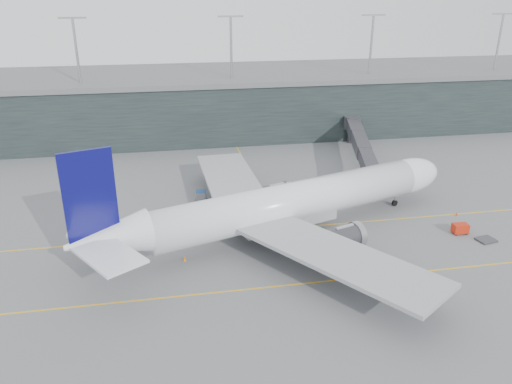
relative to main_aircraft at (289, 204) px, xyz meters
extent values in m
plane|color=#5B5C61|center=(-6.30, 5.70, -4.98)|extent=(320.00, 320.00, 0.00)
cube|color=yellow|center=(-6.30, 1.70, -4.97)|extent=(160.00, 0.25, 0.02)
cube|color=yellow|center=(-6.30, -14.30, -4.97)|extent=(160.00, 0.25, 0.02)
cube|color=yellow|center=(-1.30, 25.70, -4.97)|extent=(0.25, 60.00, 0.02)
cube|color=black|center=(-6.30, 63.70, 2.02)|extent=(240.00, 35.00, 14.00)
cube|color=#5C5E61|center=(-6.30, 63.70, 9.62)|extent=(240.00, 36.00, 1.20)
cylinder|color=#9E9EA3|center=(-36.30, 53.70, 17.02)|extent=(0.60, 0.60, 14.00)
cylinder|color=#9E9EA3|center=(-1.30, 53.70, 17.02)|extent=(0.60, 0.60, 14.00)
cylinder|color=#9E9EA3|center=(33.70, 53.70, 17.02)|extent=(0.60, 0.60, 14.00)
cylinder|color=#9E9EA3|center=(68.70, 53.70, 17.02)|extent=(0.60, 0.60, 14.00)
cylinder|color=white|center=(0.43, 0.14, 0.16)|extent=(44.23, 19.74, 6.01)
ellipsoid|color=white|center=(22.98, 7.62, 0.16)|extent=(13.87, 9.68, 6.01)
cone|color=white|center=(-25.80, -8.55, 0.84)|extent=(11.94, 8.83, 5.77)
cube|color=#96999E|center=(-0.49, -0.16, -2.17)|extent=(16.25, 9.48, 1.94)
cube|color=black|center=(26.47, 8.77, 1.13)|extent=(2.94, 3.43, 0.78)
cube|color=#96999E|center=(2.39, -15.04, -0.81)|extent=(23.07, 28.14, 0.53)
cylinder|color=#37373C|center=(5.17, -7.99, -2.46)|extent=(7.51, 5.36, 3.39)
cube|color=#96999E|center=(-7.06, 13.49, -0.81)|extent=(9.87, 28.45, 0.53)
cylinder|color=#37373C|center=(-0.63, 9.49, -2.46)|extent=(7.51, 5.36, 3.39)
cube|color=#0A0952|center=(-27.18, -9.01, 6.95)|extent=(6.13, 2.44, 11.64)
cube|color=white|center=(-25.05, -13.92, 1.32)|extent=(9.25, 10.22, 0.34)
cube|color=white|center=(-28.40, -3.80, 1.32)|extent=(5.83, 9.02, 0.34)
cylinder|color=black|center=(20.67, 6.85, -4.45)|extent=(1.13, 0.70, 1.07)
cylinder|color=#9E9EA3|center=(20.67, 6.85, -3.72)|extent=(0.29, 0.29, 2.52)
cylinder|color=black|center=(-1.79, -5.50, -4.35)|extent=(1.35, 0.86, 1.26)
cylinder|color=black|center=(-4.72, 3.34, -4.35)|extent=(1.35, 0.86, 1.26)
cube|color=#302F35|center=(16.66, 6.77, 0.02)|extent=(4.02, 4.30, 2.80)
cube|color=#302F35|center=(18.79, 14.80, 0.02)|extent=(5.75, 13.21, 2.50)
cube|color=#302F35|center=(22.12, 27.37, 0.02)|extent=(6.00, 13.28, 2.60)
cube|color=#302F35|center=(25.46, 39.94, 0.02)|extent=(6.24, 13.34, 2.70)
cylinder|color=#9E9EA3|center=(18.97, 15.47, -3.08)|extent=(0.50, 0.50, 3.80)
cube|color=#37373C|center=(18.97, 15.47, -4.63)|extent=(2.32, 1.96, 0.70)
cylinder|color=#302F35|center=(16.66, 46.20, 0.02)|extent=(4.00, 4.00, 3.00)
cylinder|color=#302F35|center=(16.66, 46.20, -3.18)|extent=(1.80, 1.80, 3.60)
cube|color=red|center=(26.01, -4.89, -4.08)|extent=(2.37, 1.56, 1.37)
cylinder|color=black|center=(25.15, -5.39, -4.77)|extent=(0.43, 0.17, 0.42)
cylinder|color=black|center=(26.83, -5.45, -4.77)|extent=(0.43, 0.17, 0.42)
cylinder|color=black|center=(25.19, -4.33, -4.77)|extent=(0.43, 0.17, 0.42)
cylinder|color=black|center=(26.87, -4.40, -4.77)|extent=(0.43, 0.17, 0.42)
cube|color=#343439|center=(28.58, -7.86, -4.82)|extent=(3.05, 2.63, 0.27)
cube|color=#37373C|center=(-12.33, 14.78, -4.82)|extent=(2.39, 2.02, 0.22)
cube|color=#A1A4AC|center=(-12.33, 14.78, -3.84)|extent=(1.94, 1.85, 1.63)
cube|color=#244C8E|center=(-12.33, 14.78, -2.99)|extent=(2.01, 1.91, 0.09)
cube|color=#37373C|center=(-8.09, 16.70, -4.84)|extent=(2.32, 2.14, 0.19)
cube|color=#B0B4BC|center=(-8.09, 16.70, -4.00)|extent=(1.94, 1.90, 1.40)
cube|color=#244C8E|center=(-8.09, 16.70, -3.27)|extent=(2.01, 1.96, 0.07)
cube|color=#37373C|center=(-6.92, 16.95, -4.81)|extent=(2.42, 2.04, 0.22)
cube|color=#B2B9BF|center=(-6.92, 16.95, -3.82)|extent=(1.96, 1.87, 1.65)
cube|color=#244C8E|center=(-6.92, 16.95, -2.96)|extent=(2.03, 1.93, 0.09)
cone|color=#E1400C|center=(29.21, 1.26, -4.66)|extent=(0.40, 0.40, 0.63)
cone|color=#ED5F0D|center=(3.55, -14.06, -4.63)|extent=(0.44, 0.44, 0.71)
cone|color=#D8570C|center=(3.39, 15.21, -4.65)|extent=(0.41, 0.41, 0.66)
cone|color=orange|center=(-16.30, -5.76, -4.60)|extent=(0.48, 0.48, 0.76)
camera|label=1|loc=(-17.40, -67.11, 30.15)|focal=35.00mm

